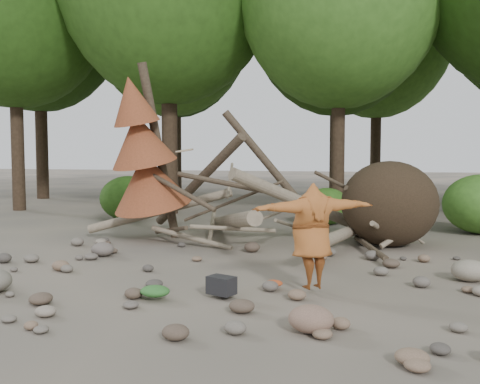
# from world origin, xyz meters

# --- Properties ---
(ground) EXTENTS (120.00, 120.00, 0.00)m
(ground) POSITION_xyz_m (0.00, 0.00, 0.00)
(ground) COLOR #514C44
(ground) RESTS_ON ground
(deadfall_pile) EXTENTS (8.55, 5.24, 3.30)m
(deadfall_pile) POSITION_xyz_m (2.02, 4.24, 0.95)
(deadfall_pile) COLOR #332619
(deadfall_pile) RESTS_ON ground
(dead_conifer) EXTENTS (2.06, 2.16, 4.35)m
(dead_conifer) POSITION_xyz_m (-3.12, 3.37, 2.11)
(dead_conifer) COLOR #4C3F30
(dead_conifer) RESTS_ON ground
(bush_left) EXTENTS (1.80, 1.80, 1.44)m
(bush_left) POSITION_xyz_m (-5.50, 7.20, 0.72)
(bush_left) COLOR #295316
(bush_left) RESTS_ON ground
(bush_mid) EXTENTS (1.40, 1.40, 1.12)m
(bush_mid) POSITION_xyz_m (0.80, 7.80, 0.56)
(bush_mid) COLOR #36691E
(bush_mid) RESTS_ON ground
(frisbee_thrower) EXTENTS (3.11, 1.54, 2.15)m
(frisbee_thrower) POSITION_xyz_m (1.43, -0.36, 0.89)
(frisbee_thrower) COLOR #A05524
(frisbee_thrower) RESTS_ON ground
(backpack) EXTENTS (0.46, 0.38, 0.26)m
(backpack) POSITION_xyz_m (0.18, -0.99, 0.13)
(backpack) COLOR black
(backpack) RESTS_ON ground
(cloth_green) EXTENTS (0.44, 0.37, 0.17)m
(cloth_green) POSITION_xyz_m (-0.72, -1.36, 0.08)
(cloth_green) COLOR #2C6528
(cloth_green) RESTS_ON ground
(cloth_orange) EXTENTS (0.28, 0.23, 0.10)m
(cloth_orange) POSITION_xyz_m (0.83, -0.30, 0.05)
(cloth_orange) COLOR #AD421D
(cloth_orange) RESTS_ON ground
(boulder_front_right) EXTENTS (0.55, 0.49, 0.33)m
(boulder_front_right) POSITION_xyz_m (1.66, -2.19, 0.16)
(boulder_front_right) COLOR #846352
(boulder_front_right) RESTS_ON ground
(boulder_mid_right) EXTENTS (0.60, 0.54, 0.36)m
(boulder_mid_right) POSITION_xyz_m (3.89, 1.10, 0.18)
(boulder_mid_right) COLOR gray
(boulder_mid_right) RESTS_ON ground
(boulder_mid_left) EXTENTS (0.49, 0.44, 0.29)m
(boulder_mid_left) POSITION_xyz_m (-3.18, 1.48, 0.15)
(boulder_mid_left) COLOR #665C56
(boulder_mid_left) RESTS_ON ground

